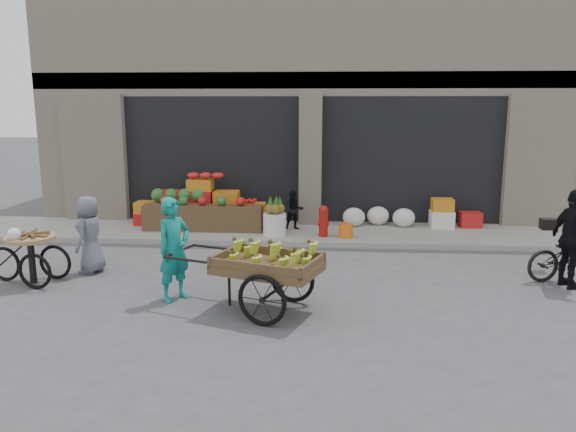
# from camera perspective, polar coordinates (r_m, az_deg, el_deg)

# --- Properties ---
(ground) EXTENTS (80.00, 80.00, 0.00)m
(ground) POSITION_cam_1_polar(r_m,az_deg,el_deg) (9.26, 1.12, -7.91)
(ground) COLOR #424244
(ground) RESTS_ON ground
(sidewalk) EXTENTS (18.00, 2.20, 0.12)m
(sidewalk) POSITION_cam_1_polar(r_m,az_deg,el_deg) (13.18, 2.10, -1.75)
(sidewalk) COLOR gray
(sidewalk) RESTS_ON ground
(building) EXTENTS (14.00, 6.45, 7.00)m
(building) POSITION_cam_1_polar(r_m,az_deg,el_deg) (16.77, 2.72, 12.48)
(building) COLOR beige
(building) RESTS_ON ground
(fruit_display) EXTENTS (3.10, 1.12, 1.24)m
(fruit_display) POSITION_cam_1_polar(r_m,az_deg,el_deg) (13.65, -8.31, 1.21)
(fruit_display) COLOR red
(fruit_display) RESTS_ON sidewalk
(pineapple_bin) EXTENTS (0.52, 0.52, 0.50)m
(pineapple_bin) POSITION_cam_1_polar(r_m,az_deg,el_deg) (12.68, -1.36, -0.85)
(pineapple_bin) COLOR silver
(pineapple_bin) RESTS_ON sidewalk
(fire_hydrant) EXTENTS (0.22, 0.22, 0.71)m
(fire_hydrant) POSITION_cam_1_polar(r_m,az_deg,el_deg) (12.54, 3.62, -0.38)
(fire_hydrant) COLOR #A5140F
(fire_hydrant) RESTS_ON sidewalk
(orange_bucket) EXTENTS (0.32, 0.32, 0.30)m
(orange_bucket) POSITION_cam_1_polar(r_m,az_deg,el_deg) (12.55, 5.89, -1.50)
(orange_bucket) COLOR orange
(orange_bucket) RESTS_ON sidewalk
(right_bay_goods) EXTENTS (3.35, 0.60, 0.70)m
(right_bay_goods) POSITION_cam_1_polar(r_m,az_deg,el_deg) (13.85, 13.08, 0.08)
(right_bay_goods) COLOR silver
(right_bay_goods) RESTS_ON sidewalk
(seated_person) EXTENTS (0.51, 0.43, 0.93)m
(seated_person) POSITION_cam_1_polar(r_m,az_deg,el_deg) (13.19, 0.62, 0.59)
(seated_person) COLOR black
(seated_person) RESTS_ON sidewalk
(banana_cart) EXTENTS (2.72, 1.77, 1.06)m
(banana_cart) POSITION_cam_1_polar(r_m,az_deg,el_deg) (8.31, -2.43, -4.64)
(banana_cart) COLOR brown
(banana_cart) RESTS_ON ground
(vendor_woman) EXTENTS (0.67, 0.72, 1.64)m
(vendor_woman) POSITION_cam_1_polar(r_m,az_deg,el_deg) (8.96, -11.51, -3.33)
(vendor_woman) COLOR #107D74
(vendor_woman) RESTS_ON ground
(tricycle_cart) EXTENTS (1.45, 0.94, 0.95)m
(tricycle_cart) POSITION_cam_1_polar(r_m,az_deg,el_deg) (10.60, -24.68, -3.28)
(tricycle_cart) COLOR #9E7F51
(tricycle_cart) RESTS_ON ground
(vendor_grey) EXTENTS (0.52, 0.74, 1.42)m
(vendor_grey) POSITION_cam_1_polar(r_m,az_deg,el_deg) (10.84, -19.48, -1.79)
(vendor_grey) COLOR slate
(vendor_grey) RESTS_ON ground
(bicycle) EXTENTS (1.81, 0.99, 0.90)m
(bicycle) POSITION_cam_1_polar(r_m,az_deg,el_deg) (11.01, 26.97, -3.59)
(bicycle) COLOR black
(bicycle) RESTS_ON ground
(cyclist) EXTENTS (0.64, 1.06, 1.68)m
(cyclist) POSITION_cam_1_polar(r_m,az_deg,el_deg) (10.49, 26.97, -2.09)
(cyclist) COLOR black
(cyclist) RESTS_ON ground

